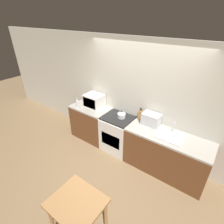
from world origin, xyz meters
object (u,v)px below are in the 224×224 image
(kettle, at_px, (122,115))
(bottle, at_px, (78,104))
(dining_table, at_px, (77,208))
(stove_range, at_px, (118,133))
(microwave, at_px, (94,101))
(toaster_oven, at_px, (151,119))

(kettle, relative_size, bottle, 0.70)
(bottle, distance_m, dining_table, 2.50)
(dining_table, bearing_deg, stove_range, 108.87)
(microwave, xyz_separation_m, dining_table, (1.47, -2.05, -0.42))
(stove_range, xyz_separation_m, kettle, (0.06, 0.04, 0.52))
(toaster_oven, distance_m, dining_table, 2.15)
(dining_table, bearing_deg, microwave, 125.66)
(kettle, distance_m, toaster_oven, 0.67)
(bottle, distance_m, toaster_oven, 1.85)
(dining_table, bearing_deg, kettle, 106.91)
(bottle, relative_size, toaster_oven, 0.74)
(stove_range, xyz_separation_m, bottle, (-1.09, -0.21, 0.56))
(stove_range, distance_m, dining_table, 2.07)
(stove_range, bearing_deg, dining_table, -71.13)
(bottle, relative_size, dining_table, 0.35)
(kettle, height_order, dining_table, kettle)
(kettle, xyz_separation_m, microwave, (-0.86, 0.05, 0.09))
(bottle, bearing_deg, kettle, 12.47)
(microwave, height_order, dining_table, microwave)
(microwave, relative_size, toaster_oven, 1.22)
(kettle, bearing_deg, dining_table, -73.09)
(kettle, height_order, bottle, bottle)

